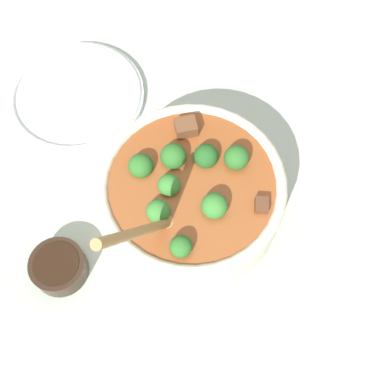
% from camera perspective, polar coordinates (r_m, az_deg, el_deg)
% --- Properties ---
extents(ground_plane, '(4.00, 4.00, 0.00)m').
position_cam_1_polar(ground_plane, '(0.74, 0.00, -2.04)').
color(ground_plane, '#ADBCAD').
extents(stew_bowl, '(0.30, 0.26, 0.27)m').
position_cam_1_polar(stew_bowl, '(0.69, -0.03, -0.22)').
color(stew_bowl, beige).
rests_on(stew_bowl, ground_plane).
extents(condiment_bowl, '(0.08, 0.08, 0.04)m').
position_cam_1_polar(condiment_bowl, '(0.71, -15.52, -8.51)').
color(condiment_bowl, black).
rests_on(condiment_bowl, ground_plane).
extents(empty_plate, '(0.23, 0.23, 0.02)m').
position_cam_1_polar(empty_plate, '(0.86, -13.62, 11.05)').
color(empty_plate, white).
rests_on(empty_plate, ground_plane).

